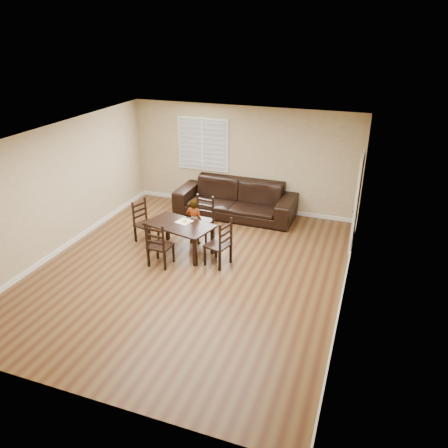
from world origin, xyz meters
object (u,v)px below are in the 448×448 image
at_px(chair_left, 142,222).
at_px(donut, 185,221).
at_px(sofa, 235,199).
at_px(child, 194,221).
at_px(chair_near, 204,218).
at_px(dining_table, 180,228).
at_px(chair_right, 223,246).
at_px(chair_far, 157,248).

distance_m(chair_left, donut, 1.14).
distance_m(chair_left, sofa, 2.56).
bearing_deg(sofa, child, -100.62).
bearing_deg(chair_near, dining_table, -96.78).
bearing_deg(dining_table, chair_right, -0.17).
bearing_deg(dining_table, chair_left, 179.65).
bearing_deg(sofa, chair_left, -126.17).
height_order(child, donut, child).
height_order(child, sofa, child).
height_order(chair_near, chair_right, chair_right).
height_order(dining_table, sofa, sofa).
bearing_deg(chair_far, chair_left, -44.82).
height_order(chair_left, chair_right, chair_right).
distance_m(chair_near, sofa, 1.43).
bearing_deg(sofa, dining_table, -101.01).
relative_size(dining_table, child, 1.46).
distance_m(chair_left, chair_right, 2.18).
bearing_deg(child, chair_right, 144.74).
bearing_deg(chair_far, child, -99.16).
bearing_deg(dining_table, sofa, 91.40).
xyz_separation_m(dining_table, donut, (0.05, 0.15, 0.12)).
distance_m(chair_near, donut, 0.79).
relative_size(dining_table, chair_right, 1.52).
height_order(chair_near, chair_left, chair_near).
bearing_deg(chair_right, sofa, -152.36).
distance_m(chair_near, chair_far, 1.67).
relative_size(chair_near, chair_left, 1.03).
relative_size(chair_left, child, 0.90).
xyz_separation_m(chair_far, chair_left, (-0.90, 1.00, -0.01)).
relative_size(chair_left, chair_right, 0.94).
bearing_deg(chair_near, chair_right, -47.33).
distance_m(child, sofa, 1.84).
relative_size(dining_table, chair_left, 1.62).
height_order(dining_table, donut, donut).
xyz_separation_m(chair_near, donut, (-0.14, -0.74, 0.24)).
distance_m(dining_table, chair_right, 1.10).
bearing_deg(sofa, chair_near, -100.77).
distance_m(chair_far, child, 1.28).
distance_m(dining_table, chair_near, 0.92).
bearing_deg(donut, chair_right, -21.88).
bearing_deg(donut, sofa, 78.65).
xyz_separation_m(chair_near, sofa, (0.29, 1.40, -0.01)).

